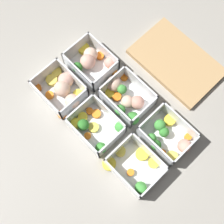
{
  "coord_description": "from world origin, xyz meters",
  "views": [
    {
      "loc": [
        0.21,
        -0.21,
        0.91
      ],
      "look_at": [
        0.0,
        0.0,
        0.02
      ],
      "focal_mm": 50.0,
      "sensor_mm": 36.0,
      "label": 1
    }
  ],
  "objects_px": {
    "container_near_right": "(134,167)",
    "container_near_left": "(63,89)",
    "container_far_center": "(126,98)",
    "container_near_center": "(95,128)",
    "container_far_right": "(167,137)",
    "container_far_left": "(92,61)"
  },
  "relations": [
    {
      "from": "container_near_left",
      "to": "container_far_left",
      "type": "relative_size",
      "value": 1.0
    },
    {
      "from": "container_far_center",
      "to": "container_far_right",
      "type": "distance_m",
      "value": 0.17
    },
    {
      "from": "container_near_center",
      "to": "container_far_center",
      "type": "xyz_separation_m",
      "value": [
        -0.0,
        0.13,
        0.0
      ]
    },
    {
      "from": "container_near_right",
      "to": "container_far_center",
      "type": "bearing_deg",
      "value": 142.02
    },
    {
      "from": "container_far_left",
      "to": "container_far_center",
      "type": "relative_size",
      "value": 0.99
    },
    {
      "from": "container_near_left",
      "to": "container_near_right",
      "type": "bearing_deg",
      "value": -1.94
    },
    {
      "from": "container_near_left",
      "to": "container_near_center",
      "type": "distance_m",
      "value": 0.16
    },
    {
      "from": "container_near_right",
      "to": "container_near_center",
      "type": "bearing_deg",
      "value": -179.92
    },
    {
      "from": "container_far_left",
      "to": "container_far_center",
      "type": "height_order",
      "value": "same"
    },
    {
      "from": "container_far_left",
      "to": "container_near_left",
      "type": "bearing_deg",
      "value": -86.14
    },
    {
      "from": "container_near_left",
      "to": "container_near_center",
      "type": "relative_size",
      "value": 1.13
    },
    {
      "from": "container_near_right",
      "to": "container_near_left",
      "type": "bearing_deg",
      "value": 178.06
    },
    {
      "from": "container_near_left",
      "to": "container_far_center",
      "type": "bearing_deg",
      "value": 36.86
    },
    {
      "from": "container_near_left",
      "to": "container_far_right",
      "type": "bearing_deg",
      "value": 20.32
    },
    {
      "from": "container_near_left",
      "to": "container_near_center",
      "type": "xyz_separation_m",
      "value": [
        0.16,
        -0.01,
        -0.0
      ]
    },
    {
      "from": "container_near_right",
      "to": "container_far_right",
      "type": "bearing_deg",
      "value": 87.97
    },
    {
      "from": "container_near_left",
      "to": "container_far_right",
      "type": "xyz_separation_m",
      "value": [
        0.33,
        0.12,
        -0.0
      ]
    },
    {
      "from": "container_near_left",
      "to": "container_far_center",
      "type": "xyz_separation_m",
      "value": [
        0.16,
        0.12,
        0.0
      ]
    },
    {
      "from": "container_near_right",
      "to": "container_far_left",
      "type": "xyz_separation_m",
      "value": [
        -0.33,
        0.14,
        0.0
      ]
    },
    {
      "from": "container_far_left",
      "to": "container_near_center",
      "type": "bearing_deg",
      "value": -39.81
    },
    {
      "from": "container_near_left",
      "to": "container_far_right",
      "type": "relative_size",
      "value": 1.04
    },
    {
      "from": "container_near_left",
      "to": "container_far_center",
      "type": "relative_size",
      "value": 0.99
    }
  ]
}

